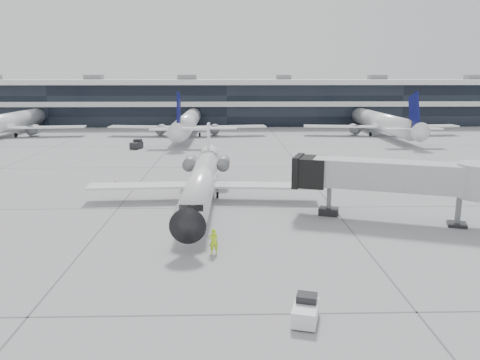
{
  "coord_description": "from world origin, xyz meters",
  "views": [
    {
      "loc": [
        0.25,
        -41.93,
        11.96
      ],
      "look_at": [
        1.34,
        0.26,
        2.6
      ],
      "focal_mm": 35.0,
      "sensor_mm": 36.0,
      "label": 1
    }
  ],
  "objects_px": {
    "jet_bridge": "(402,177)",
    "baggage_tug": "(306,311)",
    "regional_jet": "(203,179)",
    "ramp_worker": "(214,241)"
  },
  "relations": [
    {
      "from": "regional_jet",
      "to": "ramp_worker",
      "type": "distance_m",
      "value": 14.3
    },
    {
      "from": "jet_bridge",
      "to": "baggage_tug",
      "type": "distance_m",
      "value": 19.79
    },
    {
      "from": "ramp_worker",
      "to": "baggage_tug",
      "type": "distance_m",
      "value": 10.47
    },
    {
      "from": "jet_bridge",
      "to": "baggage_tug",
      "type": "relative_size",
      "value": 7.09
    },
    {
      "from": "regional_jet",
      "to": "baggage_tug",
      "type": "relative_size",
      "value": 12.43
    },
    {
      "from": "regional_jet",
      "to": "jet_bridge",
      "type": "bearing_deg",
      "value": -21.73
    },
    {
      "from": "baggage_tug",
      "to": "jet_bridge",
      "type": "bearing_deg",
      "value": 72.9
    },
    {
      "from": "baggage_tug",
      "to": "ramp_worker",
      "type": "bearing_deg",
      "value": 133.48
    },
    {
      "from": "regional_jet",
      "to": "baggage_tug",
      "type": "bearing_deg",
      "value": -73.99
    },
    {
      "from": "jet_bridge",
      "to": "baggage_tug",
      "type": "height_order",
      "value": "jet_bridge"
    }
  ]
}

